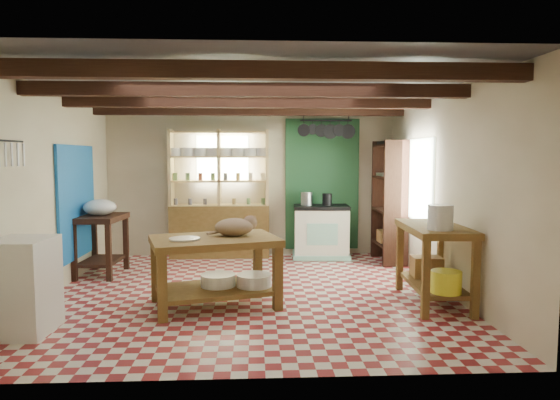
{
  "coord_description": "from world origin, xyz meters",
  "views": [
    {
      "loc": [
        0.06,
        -6.29,
        1.74
      ],
      "look_at": [
        0.39,
        0.3,
        1.16
      ],
      "focal_mm": 32.0,
      "sensor_mm": 36.0,
      "label": 1
    }
  ],
  "objects_px": {
    "work_table": "(215,272)",
    "white_cabinet": "(24,286)",
    "prep_table": "(101,245)",
    "right_counter": "(434,264)",
    "stove": "(321,232)",
    "cat": "(234,227)"
  },
  "relations": [
    {
      "from": "work_table",
      "to": "white_cabinet",
      "type": "height_order",
      "value": "white_cabinet"
    },
    {
      "from": "white_cabinet",
      "to": "prep_table",
      "type": "bearing_deg",
      "value": 91.79
    },
    {
      "from": "work_table",
      "to": "right_counter",
      "type": "relative_size",
      "value": 1.09
    },
    {
      "from": "stove",
      "to": "cat",
      "type": "relative_size",
      "value": 2.03
    },
    {
      "from": "prep_table",
      "to": "cat",
      "type": "height_order",
      "value": "cat"
    },
    {
      "from": "work_table",
      "to": "right_counter",
      "type": "bearing_deg",
      "value": -16.62
    },
    {
      "from": "stove",
      "to": "cat",
      "type": "xyz_separation_m",
      "value": [
        -1.38,
        -2.57,
        0.45
      ]
    },
    {
      "from": "prep_table",
      "to": "right_counter",
      "type": "bearing_deg",
      "value": -17.13
    },
    {
      "from": "stove",
      "to": "prep_table",
      "type": "xyz_separation_m",
      "value": [
        -3.39,
        -1.08,
        -0.01
      ]
    },
    {
      "from": "white_cabinet",
      "to": "cat",
      "type": "distance_m",
      "value": 2.28
    },
    {
      "from": "work_table",
      "to": "white_cabinet",
      "type": "distance_m",
      "value": 1.98
    },
    {
      "from": "right_counter",
      "to": "cat",
      "type": "xyz_separation_m",
      "value": [
        -2.37,
        0.14,
        0.44
      ]
    },
    {
      "from": "stove",
      "to": "prep_table",
      "type": "bearing_deg",
      "value": -158.95
    },
    {
      "from": "stove",
      "to": "right_counter",
      "type": "distance_m",
      "value": 2.89
    },
    {
      "from": "stove",
      "to": "prep_table",
      "type": "height_order",
      "value": "stove"
    },
    {
      "from": "white_cabinet",
      "to": "work_table",
      "type": "bearing_deg",
      "value": 26.57
    },
    {
      "from": "right_counter",
      "to": "white_cabinet",
      "type": "bearing_deg",
      "value": -166.69
    },
    {
      "from": "white_cabinet",
      "to": "cat",
      "type": "relative_size",
      "value": 2.06
    },
    {
      "from": "work_table",
      "to": "prep_table",
      "type": "xyz_separation_m",
      "value": [
        -1.79,
        1.61,
        0.04
      ]
    },
    {
      "from": "stove",
      "to": "right_counter",
      "type": "bearing_deg",
      "value": -66.68
    },
    {
      "from": "prep_table",
      "to": "white_cabinet",
      "type": "distance_m",
      "value": 2.42
    },
    {
      "from": "stove",
      "to": "cat",
      "type": "height_order",
      "value": "cat"
    }
  ]
}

